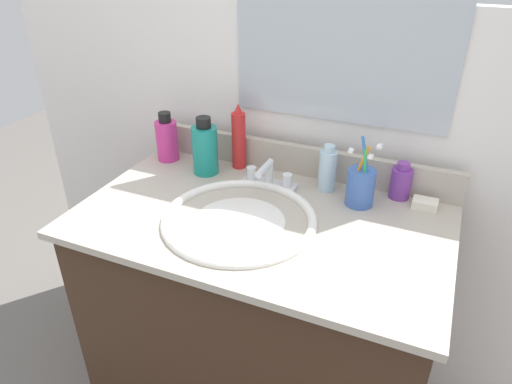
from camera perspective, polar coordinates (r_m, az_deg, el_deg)
name	(u,v)px	position (r m, az deg, el deg)	size (l,w,h in m)	color
vanity_cabinet	(260,333)	(1.46, 0.47, -16.86)	(0.91, 0.52, 0.79)	#382316
countertop	(260,220)	(1.20, 0.55, -3.44)	(0.95, 0.56, 0.02)	#B2A899
backsplash	(296,159)	(1.39, 4.89, 4.05)	(0.95, 0.02, 0.09)	#B2A899
back_wall	(299,208)	(1.54, 5.32, -1.94)	(2.05, 0.04, 1.30)	white
mirror_panel	(345,15)	(1.28, 10.84, 20.44)	(0.60, 0.01, 0.56)	#B2BCC6
sink_basin	(239,231)	(1.20, -2.03, -4.74)	(0.39, 0.39, 0.11)	white
faucet	(268,178)	(1.32, 1.52, 1.73)	(0.16, 0.10, 0.08)	silver
bottle_spray_red	(239,139)	(1.41, -2.13, 6.52)	(0.04, 0.04, 0.20)	red
bottle_soap_pink	(167,139)	(1.49, -10.85, 6.37)	(0.07, 0.07, 0.16)	#D8338C
bottle_mouthwash_teal	(205,149)	(1.39, -6.26, 5.31)	(0.08, 0.08, 0.17)	teal
bottle_gel_clear	(328,169)	(1.31, 8.75, 2.75)	(0.05, 0.05, 0.13)	silver
bottle_cream_purple	(401,182)	(1.32, 17.30, 1.17)	(0.06, 0.06, 0.10)	#7A3899
cup_blue_plastic	(361,186)	(1.25, 12.67, 0.68)	(0.08, 0.07, 0.19)	#3F66B7
soap_bar	(425,204)	(1.30, 19.95, -1.38)	(0.06, 0.04, 0.02)	white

